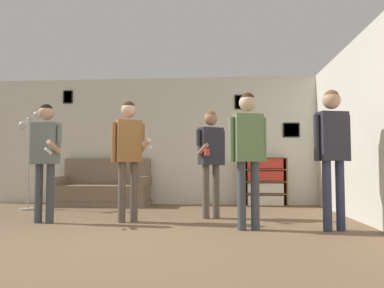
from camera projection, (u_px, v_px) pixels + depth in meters
name	position (u px, v px, depth m)	size (l,w,h in m)	color
ground_plane	(111.00, 245.00, 3.80)	(20.00, 20.00, 0.00)	brown
wall_back	(168.00, 141.00, 8.01)	(8.63, 0.08, 2.70)	silver
wall_right	(354.00, 130.00, 5.69)	(0.06, 6.52, 2.70)	silver
couch	(103.00, 190.00, 7.64)	(1.89, 0.80, 0.97)	#7A6651
bookshelf	(265.00, 182.00, 7.59)	(0.87, 0.30, 0.98)	brown
floor_lamp	(29.00, 142.00, 6.97)	(0.35, 0.38, 1.83)	#ADA89E
person_player_foreground_left	(45.00, 149.00, 5.34)	(0.50, 0.49, 1.70)	#3D4247
person_player_foreground_center	(128.00, 147.00, 5.44)	(0.60, 0.38, 1.75)	brown
person_watcher_holding_cup	(211.00, 152.00, 5.83)	(0.44, 0.56, 1.67)	brown
person_spectator_near_bookshelf	(248.00, 144.00, 4.78)	(0.48, 0.29, 1.75)	#3D4247
person_spectator_far_right	(332.00, 143.00, 4.70)	(0.49, 0.29, 1.77)	#2D334C
bottle_on_floor	(52.00, 203.00, 6.96)	(0.07, 0.07, 0.30)	#3D6638
drinking_cup	(256.00, 155.00, 7.63)	(0.07, 0.07, 0.12)	white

